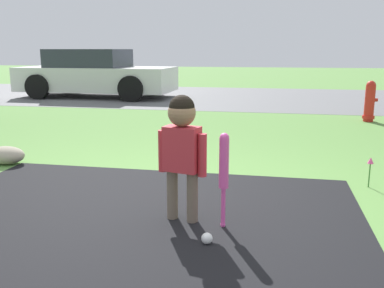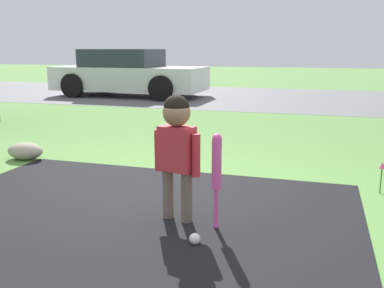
% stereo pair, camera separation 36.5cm
% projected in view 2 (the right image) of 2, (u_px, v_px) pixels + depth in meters
% --- Properties ---
extents(ground_plane, '(60.00, 60.00, 0.00)m').
position_uv_depth(ground_plane, '(160.00, 202.00, 3.78)').
color(ground_plane, '#5B8C42').
extents(street_strip, '(40.00, 6.00, 0.01)m').
position_uv_depth(street_strip, '(272.00, 98.00, 11.94)').
color(street_strip, slate).
rests_on(street_strip, ground).
extents(child, '(0.40, 0.21, 0.99)m').
position_uv_depth(child, '(177.00, 140.00, 3.26)').
color(child, '#6B5B4C').
rests_on(child, ground).
extents(baseball_bat, '(0.07, 0.07, 0.73)m').
position_uv_depth(baseball_bat, '(217.00, 168.00, 3.13)').
color(baseball_bat, '#E54CA5').
rests_on(baseball_bat, ground).
extents(sports_ball, '(0.08, 0.08, 0.08)m').
position_uv_depth(sports_ball, '(195.00, 239.00, 2.96)').
color(sports_ball, white).
rests_on(sports_ball, ground).
extents(parked_car, '(4.34, 2.03, 1.33)m').
position_uv_depth(parked_car, '(128.00, 74.00, 12.28)').
color(parked_car, silver).
rests_on(parked_car, ground).
extents(edging_rock, '(0.45, 0.31, 0.21)m').
position_uv_depth(edging_rock, '(25.00, 151.00, 5.24)').
color(edging_rock, '#9E937F').
rests_on(edging_rock, ground).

